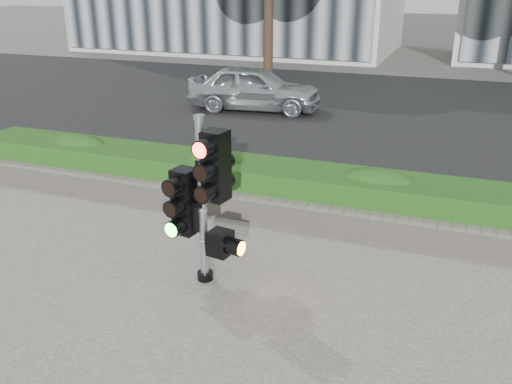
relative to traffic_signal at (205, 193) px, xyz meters
The scene contains 7 objects.
ground 1.20m from the traffic_signal, ahead, with size 120.00×120.00×0.00m, color #51514C.
road 10.08m from the traffic_signal, 89.09° to the left, with size 60.00×13.00×0.02m, color black.
curb 3.36m from the traffic_signal, 87.14° to the left, with size 60.00×0.25×0.12m, color gray.
stone_wall 2.16m from the traffic_signal, 85.27° to the left, with size 12.00×0.32×0.34m, color gray.
hedge 2.70m from the traffic_signal, 86.47° to the left, with size 12.00×1.00×0.68m, color #3E8127.
traffic_signal is the anchor object (origin of this frame).
car_silver 9.43m from the traffic_signal, 107.31° to the left, with size 1.50×3.72×1.27m, color #B2B5B9.
Camera 1 is at (2.48, -5.34, 3.52)m, focal length 38.00 mm.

